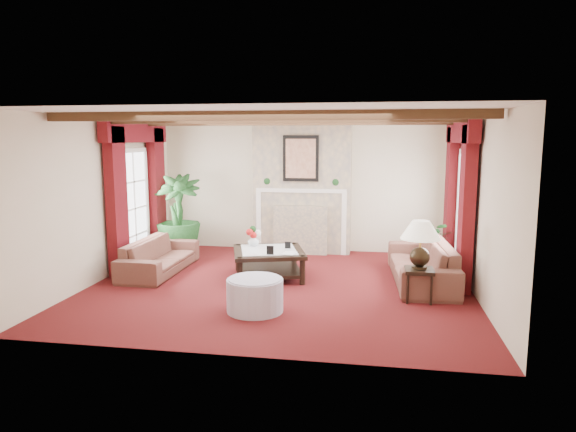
% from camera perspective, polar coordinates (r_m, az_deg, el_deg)
% --- Properties ---
extents(floor, '(6.00, 6.00, 0.00)m').
position_cam_1_polar(floor, '(8.36, -0.90, -7.70)').
color(floor, '#460C0C').
rests_on(floor, ground).
extents(ceiling, '(6.00, 6.00, 0.00)m').
position_cam_1_polar(ceiling, '(8.03, -0.95, 11.12)').
color(ceiling, white).
rests_on(ceiling, floor).
extents(back_wall, '(6.00, 0.02, 2.70)m').
position_cam_1_polar(back_wall, '(10.79, 1.74, 3.31)').
color(back_wall, beige).
rests_on(back_wall, ground).
extents(left_wall, '(0.02, 5.50, 2.70)m').
position_cam_1_polar(left_wall, '(9.12, -19.81, 1.82)').
color(left_wall, beige).
rests_on(left_wall, ground).
extents(right_wall, '(0.02, 5.50, 2.70)m').
position_cam_1_polar(right_wall, '(8.10, 20.44, 0.98)').
color(right_wall, beige).
rests_on(right_wall, ground).
extents(ceiling_beams, '(6.00, 3.00, 0.12)m').
position_cam_1_polar(ceiling_beams, '(8.03, -0.95, 10.69)').
color(ceiling_beams, '#351D11').
rests_on(ceiling_beams, ceiling).
extents(fireplace, '(2.00, 0.52, 2.70)m').
position_cam_1_polar(fireplace, '(10.55, 1.62, 10.53)').
color(fireplace, tan).
rests_on(fireplace, ground).
extents(french_door_left, '(0.10, 1.10, 2.16)m').
position_cam_1_polar(french_door_left, '(9.93, -17.06, 6.98)').
color(french_door_left, white).
rests_on(french_door_left, ground).
extents(french_door_right, '(0.10, 1.10, 2.16)m').
position_cam_1_polar(french_door_right, '(9.02, 19.33, 6.74)').
color(french_door_right, white).
rests_on(french_door_right, ground).
extents(curtains_left, '(0.20, 2.40, 2.55)m').
position_cam_1_polar(curtains_left, '(9.89, -16.59, 9.43)').
color(curtains_left, '#490912').
rests_on(curtains_left, ground).
extents(curtains_right, '(0.20, 2.40, 2.55)m').
position_cam_1_polar(curtains_right, '(9.00, 18.76, 9.45)').
color(curtains_right, '#490912').
rests_on(curtains_right, ground).
extents(sofa_left, '(1.99, 0.59, 0.78)m').
position_cam_1_polar(sofa_left, '(9.37, -14.12, -3.73)').
color(sofa_left, '#3E1120').
rests_on(sofa_left, ground).
extents(sofa_right, '(2.35, 0.92, 0.89)m').
position_cam_1_polar(sofa_right, '(8.71, 14.63, -4.30)').
color(sofa_right, '#3E1120').
rests_on(sofa_right, ground).
extents(potted_palm, '(1.53, 1.98, 0.91)m').
position_cam_1_polar(potted_palm, '(10.61, -12.08, -1.83)').
color(potted_palm, black).
rests_on(potted_palm, ground).
extents(small_plant, '(1.46, 1.48, 0.67)m').
position_cam_1_polar(small_plant, '(9.93, 15.87, -3.43)').
color(small_plant, black).
rests_on(small_plant, ground).
extents(coffee_table, '(1.44, 1.44, 0.47)m').
position_cam_1_polar(coffee_table, '(8.77, -2.17, -5.32)').
color(coffee_table, black).
rests_on(coffee_table, ground).
extents(side_table, '(0.43, 0.43, 0.48)m').
position_cam_1_polar(side_table, '(7.76, 14.31, -7.43)').
color(side_table, black).
rests_on(side_table, ground).
extents(ottoman, '(0.78, 0.78, 0.45)m').
position_cam_1_polar(ottoman, '(7.11, -3.69, -8.78)').
color(ottoman, '#AFA8BF').
rests_on(ottoman, ground).
extents(table_lamp, '(0.57, 0.57, 0.72)m').
position_cam_1_polar(table_lamp, '(7.62, 14.48, -3.05)').
color(table_lamp, black).
rests_on(table_lamp, side_table).
extents(flower_vase, '(0.36, 0.36, 0.20)m').
position_cam_1_polar(flower_vase, '(9.01, -3.86, -2.75)').
color(flower_vase, silver).
rests_on(flower_vase, coffee_table).
extents(book, '(0.21, 0.07, 0.27)m').
position_cam_1_polar(book, '(8.41, -0.53, -3.30)').
color(book, black).
rests_on(book, coffee_table).
extents(photo_frame_a, '(0.12, 0.02, 0.15)m').
position_cam_1_polar(photo_frame_a, '(8.33, -2.00, -3.85)').
color(photo_frame_a, black).
rests_on(photo_frame_a, coffee_table).
extents(photo_frame_b, '(0.10, 0.03, 0.13)m').
position_cam_1_polar(photo_frame_b, '(8.78, -0.02, -3.28)').
color(photo_frame_b, black).
rests_on(photo_frame_b, coffee_table).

